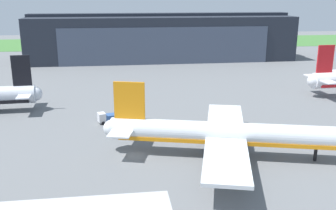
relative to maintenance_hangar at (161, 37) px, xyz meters
The scene contains 5 objects.
ground_plane 106.30m from the maintenance_hangar, 99.19° to the right, with size 440.00×440.00×0.00m, color slate.
grass_field_strip 62.55m from the maintenance_hangar, 105.86° to the left, with size 440.00×56.00×0.08m, color #417636.
maintenance_hangar is the anchor object (origin of this frame).
airliner_near_left 106.99m from the maintenance_hangar, 90.45° to the right, with size 43.46×37.21×12.61m.
fuel_bowser 88.87m from the maintenance_hangar, 104.44° to the right, with size 4.46×3.37×2.35m.
Camera 1 is at (-2.71, -62.14, 26.82)m, focal length 41.37 mm.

